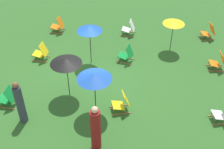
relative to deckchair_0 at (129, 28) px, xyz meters
name	(u,v)px	position (x,y,z in m)	size (l,w,h in m)	color
ground_plane	(84,82)	(4.13, -1.57, -0.37)	(40.00, 40.00, 0.00)	#2D6026
deckchair_0	(129,28)	(0.00, 0.00, 0.00)	(0.52, 0.79, 0.83)	olive
deckchair_1	(218,62)	(2.47, 4.14, 0.00)	(0.56, 0.81, 0.83)	olive
deckchair_2	(223,113)	(5.65, 3.85, 0.00)	(0.65, 0.85, 0.83)	olive
deckchair_3	(209,32)	(-0.14, 4.04, 0.00)	(0.67, 0.86, 0.83)	olive
deckchair_4	(8,97)	(5.87, -4.15, 0.00)	(0.51, 0.78, 0.83)	olive
deckchair_6	(122,103)	(5.61, 0.19, 0.00)	(0.68, 0.87, 0.83)	olive
deckchair_7	(58,25)	(0.18, -3.74, 0.00)	(0.49, 0.77, 0.83)	olive
deckchair_9	(41,52)	(2.75, -3.84, 0.00)	(0.52, 0.78, 0.83)	olive
deckchair_11	(127,54)	(2.41, 0.08, 0.00)	(0.64, 0.85, 0.83)	olive
umbrella_0	(66,61)	(5.02, -1.97, 1.29)	(1.20, 1.20, 1.77)	black
umbrella_1	(94,76)	(5.82, -0.76, 1.35)	(1.23, 1.23, 1.83)	black
umbrella_2	(90,28)	(2.74, -1.51, 1.43)	(1.09, 1.09, 1.94)	black
umbrella_3	(174,21)	(1.20, 2.10, 1.18)	(1.01, 1.01, 1.67)	black
person_0	(20,103)	(6.58, -3.29, 0.49)	(0.41, 0.41, 1.79)	#333847
person_1	(96,129)	(7.42, -0.47, 0.49)	(0.34, 0.34, 1.83)	maroon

